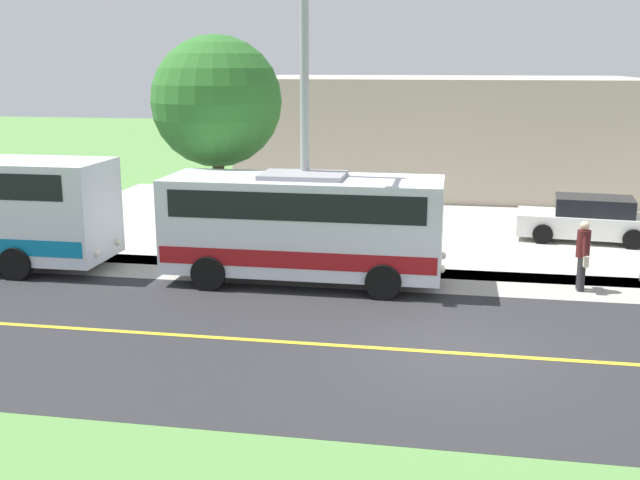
{
  "coord_description": "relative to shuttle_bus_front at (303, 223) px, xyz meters",
  "views": [
    {
      "loc": [
        14.55,
        -0.14,
        5.74
      ],
      "look_at": [
        -3.5,
        -3.35,
        1.4
      ],
      "focal_mm": 42.36,
      "sensor_mm": 36.0,
      "label": 1
    }
  ],
  "objects": [
    {
      "name": "commercial_building",
      "position": [
        -16.88,
        3.18,
        0.91
      ],
      "size": [
        10.0,
        17.3,
        5.04
      ],
      "primitive_type": "cube",
      "color": "#B7A893",
      "rests_on": "ground"
    },
    {
      "name": "ground_plane",
      "position": [
        4.52,
        3.97,
        -1.61
      ],
      "size": [
        120.0,
        120.0,
        0.0
      ],
      "primitive_type": "plane",
      "color": "#548442"
    },
    {
      "name": "pedestrian_with_bags",
      "position": [
        -0.45,
        7.18,
        -0.62
      ],
      "size": [
        0.72,
        0.34,
        1.82
      ],
      "color": "#262628",
      "rests_on": "ground"
    },
    {
      "name": "sidewalk",
      "position": [
        -0.68,
        3.97,
        -1.6
      ],
      "size": [
        2.4,
        100.0,
        0.01
      ],
      "primitive_type": "cube",
      "color": "#9E9991",
      "rests_on": "ground"
    },
    {
      "name": "street_light_pole",
      "position": [
        -0.35,
        -0.05,
        2.66
      ],
      "size": [
        1.97,
        0.24,
        7.73
      ],
      "color": "#9E9EA3",
      "rests_on": "ground"
    },
    {
      "name": "tree_curbside",
      "position": [
        -2.88,
        -3.21,
        2.96
      ],
      "size": [
        3.9,
        3.9,
        6.54
      ],
      "color": "#4C3826",
      "rests_on": "ground"
    },
    {
      "name": "shuttle_bus_front",
      "position": [
        0.0,
        0.0,
        0.0
      ],
      "size": [
        2.69,
        7.37,
        2.92
      ],
      "color": "silver",
      "rests_on": "ground"
    },
    {
      "name": "parked_car_near",
      "position": [
        -6.32,
        8.27,
        -0.92
      ],
      "size": [
        2.34,
        4.56,
        1.45
      ],
      "color": "white",
      "rests_on": "ground"
    },
    {
      "name": "road_centre_line",
      "position": [
        4.52,
        3.97,
        -1.6
      ],
      "size": [
        0.16,
        100.0,
        0.0
      ],
      "primitive_type": "cube",
      "color": "gold",
      "rests_on": "ground"
    },
    {
      "name": "parking_lot_surface",
      "position": [
        -7.88,
        6.97,
        -1.6
      ],
      "size": [
        14.0,
        36.0,
        0.01
      ],
      "primitive_type": "cube",
      "color": "#B2ADA3",
      "rests_on": "ground"
    },
    {
      "name": "road_surface",
      "position": [
        4.52,
        3.97,
        -1.6
      ],
      "size": [
        8.0,
        100.0,
        0.01
      ],
      "primitive_type": "cube",
      "color": "#28282B",
      "rests_on": "ground"
    }
  ]
}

